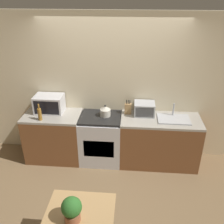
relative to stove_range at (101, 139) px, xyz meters
name	(u,v)px	position (x,y,z in m)	size (l,w,h in m)	color
ground_plane	(107,184)	(0.18, -0.68, -0.45)	(16.00, 16.00, 0.00)	brown
wall_back	(113,88)	(0.18, 0.34, 0.85)	(10.00, 0.06, 2.60)	beige
counter_left_run	(54,136)	(-0.86, 0.00, 0.00)	(1.00, 0.62, 0.90)	brown
counter_right_run	(159,141)	(1.05, 0.00, 0.00)	(1.37, 0.62, 0.90)	brown
stove_range	(101,139)	(0.00, 0.00, 0.00)	(0.73, 0.62, 0.90)	silver
kettle	(105,111)	(0.08, 0.04, 0.54)	(0.18, 0.18, 0.21)	beige
microwave	(49,104)	(-0.93, 0.12, 0.61)	(0.50, 0.34, 0.31)	silver
bottle	(40,114)	(-1.00, -0.20, 0.57)	(0.07, 0.07, 0.29)	olive
knife_block	(128,109)	(0.47, 0.16, 0.55)	(0.12, 0.07, 0.26)	tan
toaster_oven	(144,109)	(0.76, 0.14, 0.56)	(0.35, 0.29, 0.23)	#ADAFB5
sink_basin	(174,119)	(1.26, 0.01, 0.47)	(0.54, 0.37, 0.24)	#ADAFB5
dining_table	(81,220)	(0.02, -1.92, 0.18)	(0.74, 0.59, 0.76)	tan
potted_plant	(72,209)	(-0.03, -2.03, 0.47)	(0.21, 0.21, 0.29)	#9E5B3D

